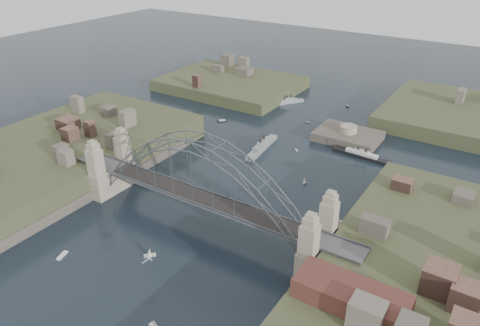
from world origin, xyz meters
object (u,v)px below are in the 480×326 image
Objects in this scene: fort_island at (347,141)px; ocean_liner at (361,155)px; wharf_shed at (351,296)px; naval_cruiser_near at (262,147)px; naval_cruiser_far at (289,102)px; bridge at (200,183)px.

ocean_liner is at bearing -50.20° from fort_island.
wharf_shed is at bearing -69.15° from fort_island.
wharf_shed is 0.96× the size of naval_cruiser_near.
wharf_shed is 77.35m from ocean_liner.
naval_cruiser_near is 33.08m from ocean_liner.
fort_island is 90.48m from wharf_shed.
wharf_shed is at bearing -48.56° from naval_cruiser_near.
naval_cruiser_near is 47.39m from naval_cruiser_far.
naval_cruiser_near is at bearing -73.50° from naval_cruiser_far.
bridge reaches higher than naval_cruiser_near.
naval_cruiser_near is at bearing -133.09° from fort_island.
fort_island is at bearing 46.91° from naval_cruiser_near.
bridge is 46.23m from wharf_shed.
naval_cruiser_far is at bearing 106.50° from naval_cruiser_near.
wharf_shed is (32.00, -84.00, 10.34)m from fort_island.
naval_cruiser_near is at bearing -157.90° from ocean_liner.
fort_island is 14.03m from ocean_liner.
naval_cruiser_far is at bearing 122.30° from wharf_shed.
ocean_liner is at bearing -36.80° from naval_cruiser_far.
wharf_shed is at bearing -17.65° from bridge.
bridge is 49.13m from naval_cruiser_near.
naval_cruiser_far is 0.65× the size of ocean_liner.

